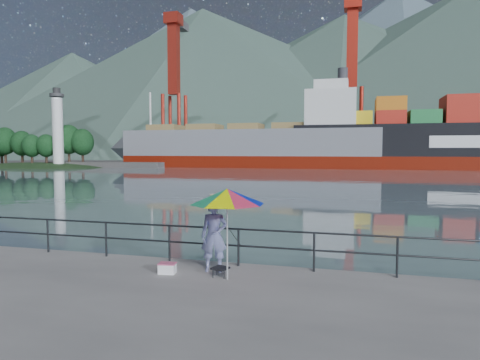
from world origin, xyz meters
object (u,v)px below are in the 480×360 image
fisherman (214,236)px  cooler_bag (167,269)px  beach_umbrella (227,196)px  bulk_carrier (258,145)px  container_ship (466,134)px

fisherman → cooler_bag: (-1.08, -0.50, -0.80)m
fisherman → beach_umbrella: bearing=-63.2°
fisherman → beach_umbrella: 1.35m
fisherman → cooler_bag: 1.43m
fisherman → bulk_carrier: size_ratio=0.04×
beach_umbrella → cooler_bag: bearing=176.2°
cooler_bag → bulk_carrier: bearing=93.7°
bulk_carrier → cooler_bag: bearing=-79.1°
fisherman → beach_umbrella: (0.53, -0.60, 1.09)m
cooler_bag → bulk_carrier: size_ratio=0.01×
fisherman → cooler_bag: fisherman is taller
container_ship → cooler_bag: bearing=-107.7°
fisherman → cooler_bag: size_ratio=4.47×
cooler_bag → container_ship: (23.07, 72.24, 5.75)m
beach_umbrella → bulk_carrier: bearing=102.1°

